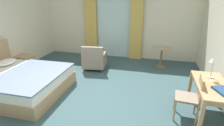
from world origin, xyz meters
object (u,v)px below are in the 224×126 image
at_px(desk_lamp, 212,63).
at_px(round_cafe_table, 162,53).
at_px(armchair_by_window, 94,60).
at_px(writing_desk, 212,89).
at_px(closed_book, 223,91).
at_px(nightstand, 25,63).
at_px(desk_chair, 192,95).
at_px(bed, 18,82).

bearing_deg(desk_lamp, round_cafe_table, 110.27).
bearing_deg(armchair_by_window, writing_desk, -31.61).
xyz_separation_m(desk_lamp, closed_book, (0.10, -0.52, -0.30)).
relative_size(nightstand, desk_chair, 0.54).
xyz_separation_m(desk_chair, armchair_by_window, (-2.67, 1.96, -0.19)).
distance_m(bed, round_cafe_table, 4.38).
distance_m(nightstand, desk_lamp, 5.38).
distance_m(nightstand, writing_desk, 5.39).
relative_size(closed_book, armchair_by_window, 0.39).
bearing_deg(round_cafe_table, desk_lamp, -69.73).
height_order(closed_book, round_cafe_table, closed_book).
height_order(bed, desk_lamp, desk_lamp).
height_order(nightstand, armchair_by_window, armchair_by_window).
relative_size(closed_book, round_cafe_table, 0.49).
height_order(bed, armchair_by_window, bed).
xyz_separation_m(nightstand, closed_book, (5.32, -1.51, 0.52)).
distance_m(nightstand, desk_chair, 5.07).
bearing_deg(nightstand, closed_book, -15.79).
distance_m(bed, writing_desk, 4.36).
height_order(nightstand, writing_desk, writing_desk).
bearing_deg(desk_chair, round_cafe_table, 101.05).
relative_size(nightstand, desk_lamp, 1.07).
bearing_deg(writing_desk, round_cafe_table, 108.60).
bearing_deg(desk_chair, closed_book, -20.16).
bearing_deg(desk_lamp, bed, -175.68).
relative_size(writing_desk, desk_chair, 1.36).
relative_size(desk_lamp, round_cafe_table, 0.67).
bearing_deg(armchair_by_window, desk_chair, -36.28).
bearing_deg(desk_lamp, nightstand, 169.34).
relative_size(writing_desk, desk_lamp, 2.70).
height_order(desk_lamp, armchair_by_window, desk_lamp).
relative_size(nightstand, closed_book, 1.47).
bearing_deg(bed, writing_desk, 0.92).
bearing_deg(bed, closed_book, -2.52).
distance_m(desk_chair, closed_book, 0.53).
xyz_separation_m(desk_chair, round_cafe_table, (-0.53, 2.70, -0.01)).
xyz_separation_m(desk_chair, desk_lamp, (0.34, 0.36, 0.55)).
bearing_deg(nightstand, desk_chair, -15.38).
bearing_deg(closed_book, nightstand, 143.67).
height_order(nightstand, desk_lamp, desk_lamp).
bearing_deg(closed_book, armchair_by_window, 125.16).
height_order(writing_desk, armchair_by_window, armchair_by_window).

